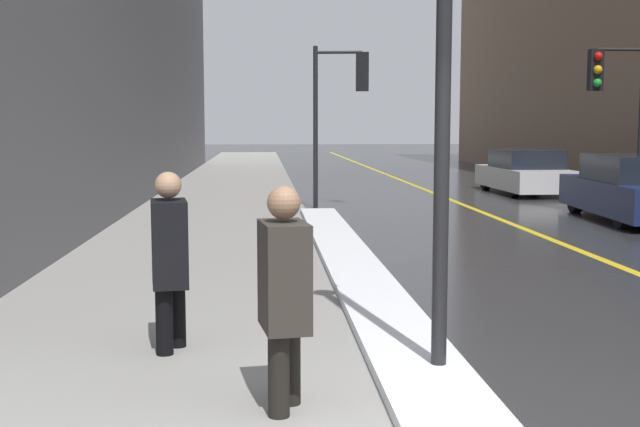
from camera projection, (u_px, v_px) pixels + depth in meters
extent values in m
cube|color=gray|center=(221.00, 207.00, 19.36)|extent=(4.00, 80.00, 0.01)
cube|color=gold|center=(466.00, 206.00, 19.78)|extent=(0.16, 80.00, 0.00)
cube|color=white|center=(355.00, 269.00, 10.77)|extent=(0.76, 14.82, 0.11)
cylinder|color=black|center=(444.00, 35.00, 6.03)|extent=(0.12, 0.12, 5.31)
cylinder|color=black|center=(316.00, 128.00, 18.94)|extent=(0.11, 0.11, 3.82)
cylinder|color=black|center=(339.00, 52.00, 18.71)|extent=(1.10, 0.23, 0.07)
cube|color=black|center=(362.00, 72.00, 18.72)|extent=(0.33, 0.24, 0.90)
sphere|color=red|center=(363.00, 60.00, 18.80)|extent=(0.19, 0.19, 0.19)
sphere|color=orange|center=(362.00, 72.00, 18.83)|extent=(0.19, 0.19, 0.19)
sphere|color=green|center=(362.00, 84.00, 18.87)|extent=(0.19, 0.19, 0.19)
cylinder|color=black|center=(620.00, 49.00, 17.63)|extent=(1.10, 0.10, 0.07)
cube|color=black|center=(596.00, 70.00, 17.62)|extent=(0.31, 0.21, 0.90)
sphere|color=red|center=(598.00, 56.00, 17.47)|extent=(0.19, 0.19, 0.19)
sphere|color=orange|center=(598.00, 70.00, 17.50)|extent=(0.19, 0.19, 0.19)
sphere|color=green|center=(597.00, 83.00, 17.53)|extent=(0.19, 0.19, 0.19)
cylinder|color=black|center=(290.00, 347.00, 5.64)|extent=(0.15, 0.15, 0.84)
cylinder|color=black|center=(279.00, 358.00, 5.39)|extent=(0.15, 0.15, 0.84)
cube|color=#2D2823|center=(284.00, 276.00, 5.45)|extent=(0.37, 0.55, 0.74)
sphere|color=#8C664C|center=(284.00, 203.00, 5.40)|extent=(0.23, 0.23, 0.23)
cube|color=black|center=(276.00, 288.00, 5.81)|extent=(0.13, 0.23, 0.28)
cylinder|color=black|center=(177.00, 301.00, 7.10)|extent=(0.15, 0.15, 0.85)
cylinder|color=black|center=(164.00, 308.00, 6.85)|extent=(0.15, 0.15, 0.85)
cube|color=black|center=(169.00, 243.00, 6.92)|extent=(0.37, 0.55, 0.74)
sphere|color=tan|center=(168.00, 185.00, 6.86)|extent=(0.23, 0.23, 0.23)
cube|color=black|center=(169.00, 255.00, 7.28)|extent=(0.13, 0.23, 0.28)
cube|color=navy|center=(634.00, 197.00, 16.77)|extent=(2.12, 4.80, 0.67)
cube|color=black|center=(637.00, 168.00, 16.59)|extent=(1.81, 2.55, 0.54)
cylinder|color=black|center=(576.00, 197.00, 18.23)|extent=(0.26, 0.70, 0.68)
cylinder|color=black|center=(623.00, 211.00, 15.35)|extent=(0.26, 0.70, 0.68)
cube|color=silver|center=(524.00, 178.00, 23.38)|extent=(1.78, 4.33, 0.61)
cube|color=black|center=(526.00, 159.00, 23.21)|extent=(1.62, 2.26, 0.53)
cylinder|color=black|center=(486.00, 179.00, 24.65)|extent=(0.20, 0.64, 0.64)
cylinder|color=black|center=(533.00, 179.00, 24.78)|extent=(0.20, 0.64, 0.64)
cylinder|color=black|center=(514.00, 186.00, 22.01)|extent=(0.20, 0.64, 0.64)
cylinder|color=black|center=(567.00, 186.00, 22.14)|extent=(0.20, 0.64, 0.64)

